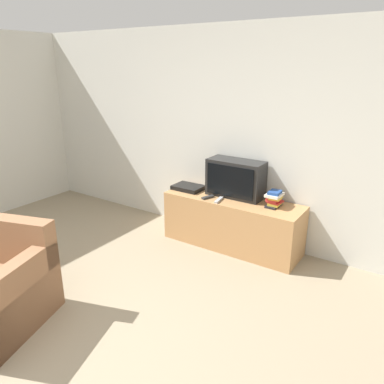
{
  "coord_description": "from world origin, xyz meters",
  "views": [
    {
      "loc": [
        2.35,
        -1.04,
        2.15
      ],
      "look_at": [
        0.12,
        2.28,
        0.77
      ],
      "focal_mm": 35.0,
      "sensor_mm": 36.0,
      "label": 1
    }
  ],
  "objects_px": {
    "remote_secondary": "(208,197)",
    "book_stack": "(274,199)",
    "remote_on_stand": "(219,200)",
    "set_top_box": "(188,187)",
    "tv_stand": "(232,223)",
    "television": "(236,178)"
  },
  "relations": [
    {
      "from": "remote_secondary",
      "to": "set_top_box",
      "type": "distance_m",
      "value": 0.41
    },
    {
      "from": "television",
      "to": "set_top_box",
      "type": "relative_size",
      "value": 1.83
    },
    {
      "from": "book_stack",
      "to": "remote_on_stand",
      "type": "distance_m",
      "value": 0.65
    },
    {
      "from": "set_top_box",
      "to": "remote_on_stand",
      "type": "bearing_deg",
      "value": -16.0
    },
    {
      "from": "remote_on_stand",
      "to": "set_top_box",
      "type": "height_order",
      "value": "set_top_box"
    },
    {
      "from": "book_stack",
      "to": "remote_secondary",
      "type": "bearing_deg",
      "value": -166.46
    },
    {
      "from": "television",
      "to": "remote_secondary",
      "type": "height_order",
      "value": "television"
    },
    {
      "from": "book_stack",
      "to": "remote_on_stand",
      "type": "xyz_separation_m",
      "value": [
        -0.61,
        -0.2,
        -0.08
      ]
    },
    {
      "from": "tv_stand",
      "to": "remote_on_stand",
      "type": "distance_m",
      "value": 0.37
    },
    {
      "from": "tv_stand",
      "to": "set_top_box",
      "type": "bearing_deg",
      "value": 179.5
    },
    {
      "from": "book_stack",
      "to": "set_top_box",
      "type": "distance_m",
      "value": 1.15
    },
    {
      "from": "television",
      "to": "remote_secondary",
      "type": "distance_m",
      "value": 0.4
    },
    {
      "from": "book_stack",
      "to": "remote_secondary",
      "type": "relative_size",
      "value": 1.29
    },
    {
      "from": "tv_stand",
      "to": "television",
      "type": "height_order",
      "value": "television"
    },
    {
      "from": "tv_stand",
      "to": "set_top_box",
      "type": "height_order",
      "value": "set_top_box"
    },
    {
      "from": "remote_secondary",
      "to": "book_stack",
      "type": "bearing_deg",
      "value": 13.54
    },
    {
      "from": "remote_secondary",
      "to": "set_top_box",
      "type": "xyz_separation_m",
      "value": [
        -0.39,
        0.14,
        0.01
      ]
    },
    {
      "from": "tv_stand",
      "to": "television",
      "type": "xyz_separation_m",
      "value": [
        -0.03,
        0.11,
        0.53
      ]
    },
    {
      "from": "tv_stand",
      "to": "television",
      "type": "bearing_deg",
      "value": 106.78
    },
    {
      "from": "television",
      "to": "tv_stand",
      "type": "bearing_deg",
      "value": -73.22
    },
    {
      "from": "tv_stand",
      "to": "remote_secondary",
      "type": "bearing_deg",
      "value": -152.8
    },
    {
      "from": "remote_secondary",
      "to": "set_top_box",
      "type": "bearing_deg",
      "value": 159.62
    }
  ]
}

